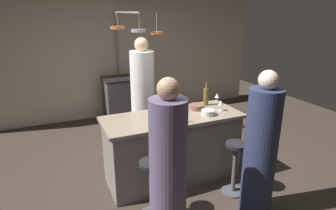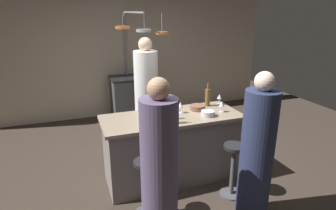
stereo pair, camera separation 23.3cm
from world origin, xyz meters
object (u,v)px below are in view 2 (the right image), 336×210
at_px(chef, 146,98).
at_px(guest_right, 257,154).
at_px(bar_stool_left, 146,186).
at_px(guest_left, 159,171).
at_px(pepper_mill, 168,111).
at_px(mixing_bowl_steel, 208,113).
at_px(bar_stool_right, 233,168).
at_px(wine_glass_near_right_guest, 219,97).
at_px(wine_glass_near_left_guest, 222,104).
at_px(mixing_bowl_wooden, 198,108).
at_px(stove_range, 131,98).
at_px(wine_glass_by_chef, 180,105).
at_px(wine_bottle_amber, 208,97).
at_px(wine_bottle_dark, 153,110).
at_px(wine_bottle_red, 169,114).
at_px(cutting_board, 163,111).

xyz_separation_m(chef, guest_right, (0.59, -2.10, -0.08)).
xyz_separation_m(bar_stool_left, guest_left, (0.03, -0.37, 0.39)).
bearing_deg(pepper_mill, mixing_bowl_steel, -6.19).
xyz_separation_m(bar_stool_right, wine_glass_near_right_guest, (0.26, 0.85, 0.63)).
relative_size(wine_glass_near_left_guest, mixing_bowl_wooden, 0.72).
distance_m(stove_range, chef, 1.42).
bearing_deg(wine_glass_by_chef, wine_bottle_amber, 16.95).
height_order(bar_stool_left, wine_bottle_dark, wine_bottle_dark).
distance_m(stove_range, wine_glass_near_right_guest, 2.43).
xyz_separation_m(stove_range, wine_bottle_dark, (-0.25, -2.45, 0.56)).
distance_m(stove_range, guest_right, 3.52).
height_order(wine_bottle_amber, mixing_bowl_steel, wine_bottle_amber).
distance_m(wine_bottle_amber, mixing_bowl_steel, 0.42).
distance_m(guest_left, wine_bottle_amber, 1.66).
bearing_deg(pepper_mill, wine_bottle_red, -108.65).
bearing_deg(guest_right, wine_bottle_amber, 87.46).
relative_size(guest_left, wine_glass_by_chef, 11.34).
bearing_deg(bar_stool_right, wine_glass_by_chef, 121.04).
distance_m(wine_glass_near_left_guest, mixing_bowl_wooden, 0.33).
bearing_deg(guest_right, wine_glass_by_chef, 111.09).
height_order(wine_glass_by_chef, wine_glass_near_right_guest, same).
bearing_deg(wine_bottle_dark, chef, 78.63).
distance_m(stove_range, mixing_bowl_steel, 2.68).
xyz_separation_m(pepper_mill, wine_bottle_red, (-0.05, -0.14, 0.01)).
bearing_deg(bar_stool_left, cutting_board, 59.27).
relative_size(wine_bottle_dark, wine_glass_by_chef, 2.00).
xyz_separation_m(bar_stool_right, mixing_bowl_wooden, (-0.15, 0.72, 0.56)).
xyz_separation_m(bar_stool_right, wine_bottle_amber, (0.06, 0.83, 0.65)).
xyz_separation_m(pepper_mill, wine_glass_near_left_guest, (0.75, 0.01, 0.00)).
xyz_separation_m(bar_stool_right, mixing_bowl_steel, (-0.12, 0.47, 0.56)).
height_order(cutting_board, wine_bottle_amber, wine_bottle_amber).
xyz_separation_m(stove_range, bar_stool_left, (-0.53, -3.07, -0.07)).
bearing_deg(guest_right, pepper_mill, 124.90).
bearing_deg(stove_range, chef, -91.42).
relative_size(guest_left, wine_bottle_dark, 5.66).
bearing_deg(cutting_board, chef, 88.91).
xyz_separation_m(mixing_bowl_wooden, mixing_bowl_steel, (0.02, -0.25, -0.00)).
bearing_deg(wine_bottle_dark, bar_stool_left, -114.29).
bearing_deg(wine_glass_near_right_guest, mixing_bowl_steel, -135.07).
xyz_separation_m(wine_bottle_dark, wine_bottle_amber, (0.87, 0.21, 0.02)).
distance_m(bar_stool_left, mixing_bowl_wooden, 1.31).
bearing_deg(stove_range, bar_stool_right, -79.75).
bearing_deg(chef, wine_glass_near_left_guest, -58.85).
height_order(stove_range, wine_bottle_red, wine_bottle_red).
bearing_deg(wine_glass_near_right_guest, stove_range, 110.12).
bearing_deg(pepper_mill, guest_right, -55.10).
xyz_separation_m(chef, bar_stool_left, (-0.50, -1.70, -0.46)).
xyz_separation_m(bar_stool_right, guest_left, (-1.05, -0.37, 0.39)).
relative_size(bar_stool_left, cutting_board, 2.12).
distance_m(cutting_board, wine_bottle_red, 0.44).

